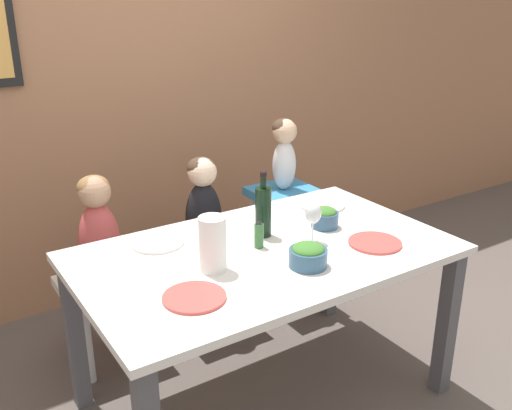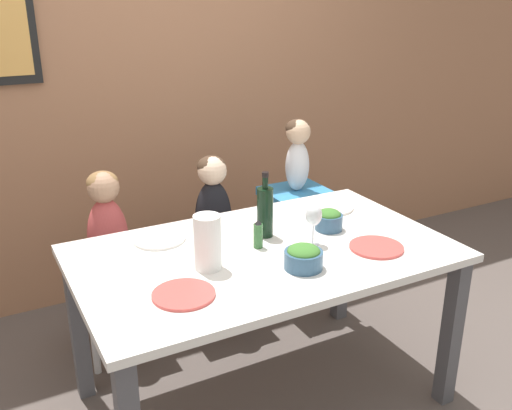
{
  "view_description": "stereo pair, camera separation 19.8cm",
  "coord_description": "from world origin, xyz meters",
  "px_view_note": "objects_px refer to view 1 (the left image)",
  "views": [
    {
      "loc": [
        -1.24,
        -1.83,
        1.8
      ],
      "look_at": [
        0.0,
        0.07,
        0.94
      ],
      "focal_mm": 40.0,
      "sensor_mm": 36.0,
      "label": 1
    },
    {
      "loc": [
        -1.07,
        -1.93,
        1.8
      ],
      "look_at": [
        0.0,
        0.07,
        0.94
      ],
      "focal_mm": 40.0,
      "sensor_mm": 36.0,
      "label": 2
    }
  ],
  "objects_px": {
    "chair_right_highchair": "(283,214)",
    "dinner_plate_front_right": "(375,243)",
    "dinner_plate_back_right": "(322,205)",
    "wine_glass_near": "(313,214)",
    "salad_bowl_large": "(308,255)",
    "chair_far_left": "(105,293)",
    "person_child_left": "(98,228)",
    "salad_bowl_small": "(325,217)",
    "dinner_plate_front_left": "(194,297)",
    "chair_far_center": "(205,265)",
    "person_baby_right": "(284,149)",
    "person_child_center": "(203,205)",
    "wine_bottle": "(263,210)",
    "paper_towel_roll": "(213,244)",
    "dinner_plate_back_left": "(157,243)"
  },
  "relations": [
    {
      "from": "chair_right_highchair",
      "to": "dinner_plate_back_left",
      "type": "distance_m",
      "value": 1.06
    },
    {
      "from": "chair_far_left",
      "to": "person_child_left",
      "type": "relative_size",
      "value": 0.81
    },
    {
      "from": "dinner_plate_back_right",
      "to": "chair_far_left",
      "type": "bearing_deg",
      "value": 157.48
    },
    {
      "from": "paper_towel_roll",
      "to": "dinner_plate_front_right",
      "type": "relative_size",
      "value": 0.97
    },
    {
      "from": "salad_bowl_small",
      "to": "chair_far_center",
      "type": "bearing_deg",
      "value": 114.78
    },
    {
      "from": "chair_right_highchair",
      "to": "dinner_plate_front_right",
      "type": "xyz_separation_m",
      "value": [
        -0.17,
        -0.91,
        0.21
      ]
    },
    {
      "from": "person_child_center",
      "to": "dinner_plate_back_right",
      "type": "distance_m",
      "value": 0.63
    },
    {
      "from": "chair_right_highchair",
      "to": "person_child_center",
      "type": "distance_m",
      "value": 0.55
    },
    {
      "from": "person_child_center",
      "to": "salad_bowl_large",
      "type": "bearing_deg",
      "value": -91.05
    },
    {
      "from": "chair_right_highchair",
      "to": "salad_bowl_large",
      "type": "height_order",
      "value": "salad_bowl_large"
    },
    {
      "from": "person_child_left",
      "to": "wine_bottle",
      "type": "height_order",
      "value": "wine_bottle"
    },
    {
      "from": "dinner_plate_front_right",
      "to": "salad_bowl_large",
      "type": "bearing_deg",
      "value": -178.9
    },
    {
      "from": "wine_glass_near",
      "to": "dinner_plate_front_left",
      "type": "bearing_deg",
      "value": -166.74
    },
    {
      "from": "chair_far_center",
      "to": "dinner_plate_back_left",
      "type": "relative_size",
      "value": 1.91
    },
    {
      "from": "salad_bowl_large",
      "to": "dinner_plate_back_right",
      "type": "distance_m",
      "value": 0.69
    },
    {
      "from": "chair_far_center",
      "to": "dinner_plate_front_right",
      "type": "bearing_deg",
      "value": -68.59
    },
    {
      "from": "person_child_center",
      "to": "paper_towel_roll",
      "type": "height_order",
      "value": "person_child_center"
    },
    {
      "from": "salad_bowl_large",
      "to": "dinner_plate_back_right",
      "type": "relative_size",
      "value": 0.67
    },
    {
      "from": "chair_far_left",
      "to": "person_baby_right",
      "type": "bearing_deg",
      "value": 0.08
    },
    {
      "from": "salad_bowl_large",
      "to": "dinner_plate_front_left",
      "type": "bearing_deg",
      "value": 178.07
    },
    {
      "from": "wine_bottle",
      "to": "wine_glass_near",
      "type": "relative_size",
      "value": 1.61
    },
    {
      "from": "person_baby_right",
      "to": "dinner_plate_back_right",
      "type": "bearing_deg",
      "value": -98.88
    },
    {
      "from": "dinner_plate_back_right",
      "to": "wine_glass_near",
      "type": "bearing_deg",
      "value": -134.72
    },
    {
      "from": "wine_glass_near",
      "to": "salad_bowl_small",
      "type": "xyz_separation_m",
      "value": [
        0.16,
        0.1,
        -0.08
      ]
    },
    {
      "from": "wine_glass_near",
      "to": "dinner_plate_front_left",
      "type": "height_order",
      "value": "wine_glass_near"
    },
    {
      "from": "chair_far_center",
      "to": "dinner_plate_back_left",
      "type": "xyz_separation_m",
      "value": [
        -0.44,
        -0.39,
        0.4
      ]
    },
    {
      "from": "chair_far_left",
      "to": "person_child_center",
      "type": "height_order",
      "value": "person_child_center"
    },
    {
      "from": "salad_bowl_small",
      "to": "dinner_plate_front_left",
      "type": "bearing_deg",
      "value": -162.34
    },
    {
      "from": "salad_bowl_small",
      "to": "dinner_plate_back_left",
      "type": "relative_size",
      "value": 0.55
    },
    {
      "from": "chair_far_center",
      "to": "dinner_plate_front_right",
      "type": "height_order",
      "value": "dinner_plate_front_right"
    },
    {
      "from": "person_child_left",
      "to": "dinner_plate_back_right",
      "type": "xyz_separation_m",
      "value": [
        1.03,
        -0.43,
        0.04
      ]
    },
    {
      "from": "wine_bottle",
      "to": "salad_bowl_large",
      "type": "xyz_separation_m",
      "value": [
        -0.02,
        -0.35,
        -0.07
      ]
    },
    {
      "from": "chair_right_highchair",
      "to": "paper_towel_roll",
      "type": "bearing_deg",
      "value": -139.72
    },
    {
      "from": "salad_bowl_large",
      "to": "dinner_plate_back_right",
      "type": "xyz_separation_m",
      "value": [
        0.48,
        0.49,
        -0.04
      ]
    },
    {
      "from": "person_child_left",
      "to": "paper_towel_roll",
      "type": "xyz_separation_m",
      "value": [
        0.22,
        -0.74,
        0.15
      ]
    },
    {
      "from": "chair_far_left",
      "to": "person_child_left",
      "type": "xyz_separation_m",
      "value": [
        0.0,
        0.0,
        0.36
      ]
    },
    {
      "from": "person_child_left",
      "to": "salad_bowl_large",
      "type": "distance_m",
      "value": 1.08
    },
    {
      "from": "chair_right_highchair",
      "to": "dinner_plate_front_right",
      "type": "distance_m",
      "value": 0.95
    },
    {
      "from": "chair_far_center",
      "to": "dinner_plate_back_right",
      "type": "distance_m",
      "value": 0.74
    },
    {
      "from": "salad_bowl_large",
      "to": "dinner_plate_back_left",
      "type": "distance_m",
      "value": 0.67
    },
    {
      "from": "person_child_left",
      "to": "dinner_plate_back_left",
      "type": "height_order",
      "value": "person_child_left"
    },
    {
      "from": "person_child_left",
      "to": "person_baby_right",
      "type": "distance_m",
      "value": 1.12
    },
    {
      "from": "chair_far_center",
      "to": "salad_bowl_large",
      "type": "height_order",
      "value": "salad_bowl_large"
    },
    {
      "from": "person_child_left",
      "to": "person_baby_right",
      "type": "xyz_separation_m",
      "value": [
        1.1,
        0.0,
        0.23
      ]
    },
    {
      "from": "chair_far_center",
      "to": "person_baby_right",
      "type": "height_order",
      "value": "person_baby_right"
    },
    {
      "from": "person_baby_right",
      "to": "dinner_plate_back_right",
      "type": "xyz_separation_m",
      "value": [
        -0.07,
        -0.43,
        -0.19
      ]
    },
    {
      "from": "wine_bottle",
      "to": "dinner_plate_front_right",
      "type": "xyz_separation_m",
      "value": [
        0.36,
        -0.34,
        -0.12
      ]
    },
    {
      "from": "wine_bottle",
      "to": "dinner_plate_front_left",
      "type": "height_order",
      "value": "wine_bottle"
    },
    {
      "from": "dinner_plate_front_left",
      "to": "chair_right_highchair",
      "type": "bearing_deg",
      "value": 40.87
    },
    {
      "from": "chair_far_left",
      "to": "dinner_plate_back_right",
      "type": "relative_size",
      "value": 1.91
    }
  ]
}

